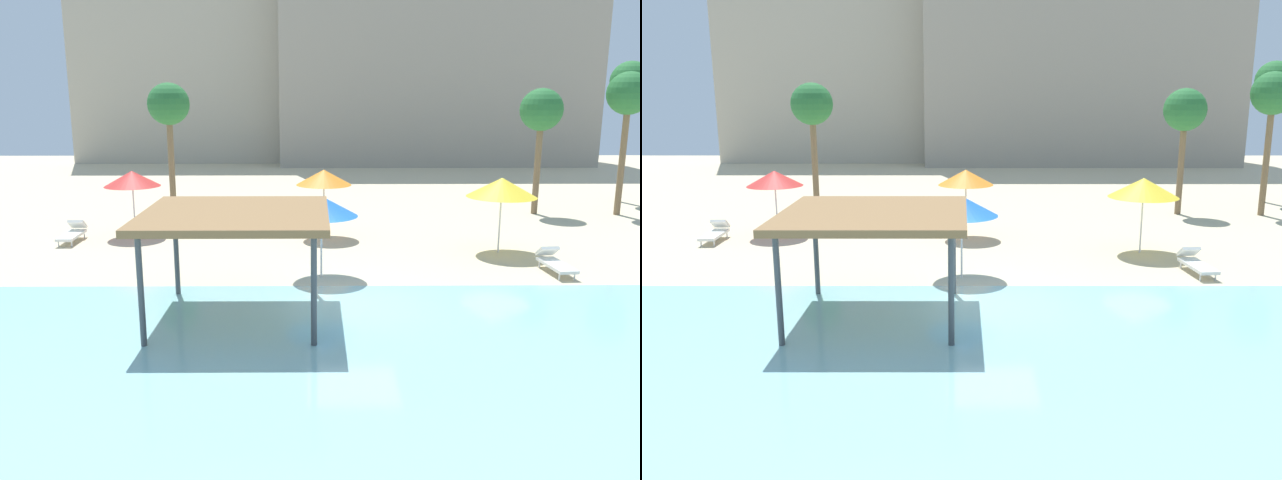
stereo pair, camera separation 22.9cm
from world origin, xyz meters
TOP-DOWN VIEW (x-y plane):
  - ground_plane at (0.00, 0.00)m, footprint 80.00×80.00m
  - lagoon_water at (0.00, -5.25)m, footprint 44.00×13.50m
  - shade_pavilion at (-2.98, -1.12)m, footprint 4.51×4.51m
  - beach_umbrella_red_0 at (-8.10, 8.40)m, footprint 2.16×2.16m
  - beach_umbrella_blue_2 at (-0.85, 2.55)m, footprint 2.21×2.21m
  - beach_umbrella_yellow_3 at (5.45, 5.64)m, footprint 2.43×2.43m
  - beach_umbrella_orange_4 at (-0.69, 8.12)m, footprint 2.13×2.13m
  - lounge_chair_1 at (6.51, 3.05)m, footprint 0.76×1.94m
  - lounge_chair_2 at (-10.22, 7.50)m, footprint 0.64×1.91m
  - palm_tree_0 at (-7.64, 13.45)m, footprint 1.90×1.90m
  - palm_tree_1 at (12.85, 12.69)m, footprint 1.90×1.90m
  - palm_tree_2 at (9.12, 12.96)m, footprint 1.90×1.90m
  - palm_tree_3 at (14.53, 16.27)m, footprint 1.90×1.90m
  - hotel_block_0 at (-7.67, 38.00)m, footprint 23.64×8.35m
  - hotel_block_1 at (8.08, 35.43)m, footprint 23.24×9.03m

SIDE VIEW (x-z plane):
  - ground_plane at x=0.00m, z-range 0.00..0.00m
  - lagoon_water at x=0.00m, z-range 0.00..0.04m
  - lounge_chair_1 at x=6.51m, z-range -0.04..0.70m
  - lounge_chair_2 at x=-10.22m, z-range -0.04..0.70m
  - beach_umbrella_blue_2 at x=-0.85m, z-range 0.96..3.49m
  - beach_umbrella_red_0 at x=-8.10m, z-range 0.98..3.55m
  - beach_umbrella_yellow_3 at x=5.45m, z-range 0.99..3.64m
  - beach_umbrella_orange_4 at x=-0.69m, z-range 1.02..3.67m
  - shade_pavilion at x=-2.98m, z-range 1.21..3.97m
  - palm_tree_2 at x=9.12m, z-range 1.77..7.46m
  - palm_tree_0 at x=-7.64m, z-range 1.88..7.81m
  - palm_tree_1 at x=12.85m, z-range 2.09..8.50m
  - palm_tree_3 at x=14.53m, z-range 2.35..9.34m
  - hotel_block_0 at x=-7.67m, z-range 0.00..17.12m
  - hotel_block_1 at x=8.08m, z-range 0.00..20.02m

